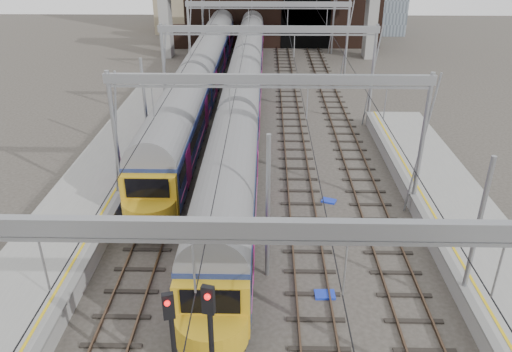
{
  "coord_description": "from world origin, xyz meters",
  "views": [
    {
      "loc": [
        -0.12,
        -16.72,
        14.4
      ],
      "look_at": [
        -0.63,
        7.45,
        2.4
      ],
      "focal_mm": 35.0,
      "sensor_mm": 36.0,
      "label": 1
    }
  ],
  "objects_px": {
    "train_second": "(214,47)",
    "signal_near_centre": "(211,337)",
    "train_main": "(247,70)",
    "signal_near_left": "(173,339)"
  },
  "relations": [
    {
      "from": "signal_near_centre",
      "to": "train_second",
      "type": "bearing_deg",
      "value": 109.02
    },
    {
      "from": "train_second",
      "to": "signal_near_centre",
      "type": "distance_m",
      "value": 44.87
    },
    {
      "from": "train_main",
      "to": "signal_near_left",
      "type": "distance_m",
      "value": 35.09
    },
    {
      "from": "train_main",
      "to": "signal_near_left",
      "type": "relative_size",
      "value": 13.26
    },
    {
      "from": "train_second",
      "to": "signal_near_left",
      "type": "height_order",
      "value": "train_second"
    },
    {
      "from": "train_second",
      "to": "signal_near_centre",
      "type": "height_order",
      "value": "signal_near_centre"
    },
    {
      "from": "train_second",
      "to": "signal_near_left",
      "type": "distance_m",
      "value": 44.69
    },
    {
      "from": "train_main",
      "to": "signal_near_centre",
      "type": "relative_size",
      "value": 12.38
    },
    {
      "from": "train_second",
      "to": "train_main",
      "type": "bearing_deg",
      "value": -67.17
    },
    {
      "from": "signal_near_left",
      "to": "signal_near_centre",
      "type": "bearing_deg",
      "value": -20.2
    }
  ]
}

